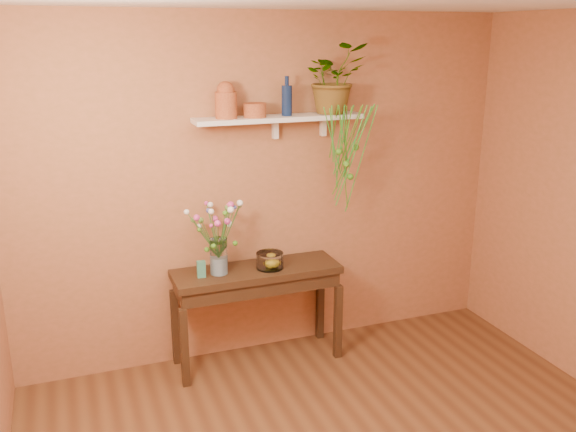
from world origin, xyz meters
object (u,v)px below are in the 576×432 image
object	(u,v)px
blue_bottle	(287,100)
bouquet	(218,221)
spider_plant	(334,78)
glass_bowl	(270,261)
sideboard	(257,282)
terracotta_jug	(226,101)
glass_vase	(219,259)

from	to	relation	value
blue_bottle	bouquet	bearing A→B (deg)	-169.38
spider_plant	glass_bowl	distance (m)	1.48
sideboard	blue_bottle	size ratio (longest dim) A/B	4.45
terracotta_jug	glass_vase	distance (m)	1.17
sideboard	terracotta_jug	bearing A→B (deg)	153.29
bouquet	glass_bowl	size ratio (longest dim) A/B	2.17
sideboard	glass_vase	distance (m)	0.38
spider_plant	bouquet	distance (m)	1.40
terracotta_jug	glass_vase	world-z (taller)	terracotta_jug
blue_bottle	terracotta_jug	bearing A→B (deg)	179.58
terracotta_jug	bouquet	distance (m)	0.88
glass_bowl	terracotta_jug	bearing A→B (deg)	155.83
blue_bottle	bouquet	distance (m)	1.04
sideboard	glass_vase	xyz separation A→B (m)	(-0.30, -0.01, 0.23)
spider_plant	glass_bowl	bearing A→B (deg)	-166.47
sideboard	spider_plant	distance (m)	1.67
terracotta_jug	bouquet	world-z (taller)	terracotta_jug
spider_plant	sideboard	bearing A→B (deg)	-171.19
glass_vase	sideboard	bearing A→B (deg)	1.54
glass_vase	blue_bottle	bearing A→B (deg)	9.42
blue_bottle	glass_bowl	world-z (taller)	blue_bottle
glass_vase	spider_plant	bearing A→B (deg)	6.59
sideboard	glass_vase	size ratio (longest dim) A/B	4.69
terracotta_jug	blue_bottle	distance (m)	0.47
glass_vase	glass_bowl	world-z (taller)	glass_vase
terracotta_jug	spider_plant	distance (m)	0.86
spider_plant	bouquet	size ratio (longest dim) A/B	1.17
glass_bowl	blue_bottle	bearing A→B (deg)	33.31
sideboard	spider_plant	world-z (taller)	spider_plant
terracotta_jug	spider_plant	xyz separation A→B (m)	(0.85, 0.01, 0.14)
sideboard	spider_plant	xyz separation A→B (m)	(0.67, 0.10, 1.53)
glass_bowl	glass_vase	bearing A→B (deg)	176.26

